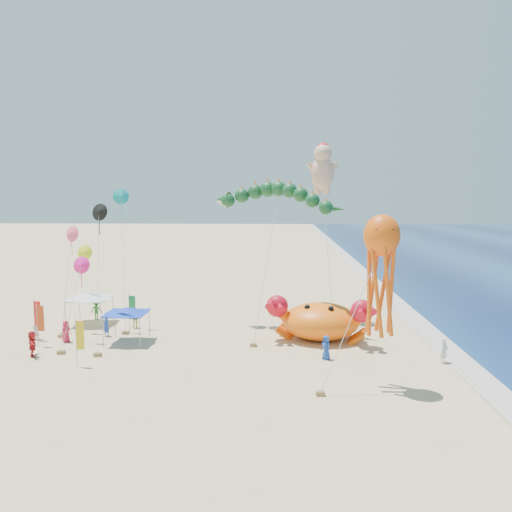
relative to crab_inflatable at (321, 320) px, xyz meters
The scene contains 11 objects.
ground 3.94m from the crab_inflatable, 146.14° to the right, with size 320.00×320.00×0.00m, color #D1B784.
foam_strip 9.35m from the crab_inflatable, 12.63° to the right, with size 320.00×320.00×0.00m, color silver.
crab_inflatable is the anchor object (origin of this frame).
dragon_kite 10.26m from the crab_inflatable, 141.01° to the left, with size 10.90×8.21×11.87m.
cherub_kite 13.78m from the crab_inflatable, 85.45° to the left, with size 2.03×5.82×15.66m.
octopus_kite 11.24m from the crab_inflatable, 75.08° to the right, with size 4.71×2.61×10.04m.
canopy_blue 14.85m from the crab_inflatable, behind, with size 3.27×3.27×2.71m.
canopy_white 20.03m from the crab_inflatable, 168.72° to the left, with size 3.61×3.61×2.71m.
feather_flags 18.61m from the crab_inflatable, behind, with size 7.20×8.20×3.20m.
beachgoers 15.46m from the crab_inflatable, behind, with size 30.54×11.76×1.81m.
small_kites 19.12m from the crab_inflatable, behind, with size 5.00×9.13×11.69m.
Camera 1 is at (-0.27, -35.71, 11.08)m, focal length 35.00 mm.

